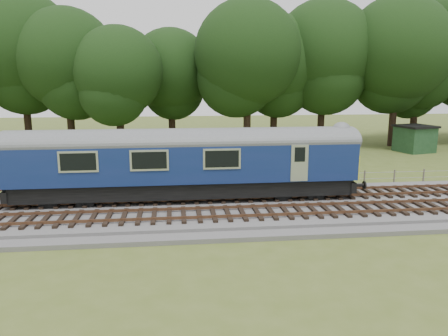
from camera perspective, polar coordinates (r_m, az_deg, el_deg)
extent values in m
plane|color=#4C5C21|center=(23.19, 8.71, -5.35)|extent=(120.00, 120.00, 0.00)
cube|color=#4C4C4F|center=(23.14, 8.72, -4.93)|extent=(70.00, 7.00, 0.35)
cube|color=brown|center=(23.69, 8.32, -3.74)|extent=(66.50, 0.07, 0.14)
cube|color=brown|center=(25.03, 7.49, -2.89)|extent=(66.50, 0.07, 0.14)
cube|color=brown|center=(20.92, 10.41, -5.87)|extent=(66.50, 0.07, 0.14)
cube|color=brown|center=(22.24, 9.34, -4.79)|extent=(66.50, 0.07, 0.14)
cube|color=black|center=(23.48, -5.01, -2.36)|extent=(17.46, 2.52, 0.85)
cube|color=navy|center=(23.18, -5.07, 1.06)|extent=(18.00, 2.80, 2.05)
cube|color=yellow|center=(25.13, 15.96, 0.60)|extent=(0.06, 2.74, 1.30)
cube|color=black|center=(24.42, 9.23, -2.41)|extent=(2.60, 2.00, 0.55)
cube|color=black|center=(24.15, -19.40, -3.08)|extent=(2.60, 2.00, 0.55)
cube|color=#1A3A1F|center=(44.54, 23.62, 3.42)|extent=(3.35, 3.35, 2.30)
cube|color=black|center=(44.40, 23.75, 5.01)|extent=(3.69, 3.69, 0.18)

